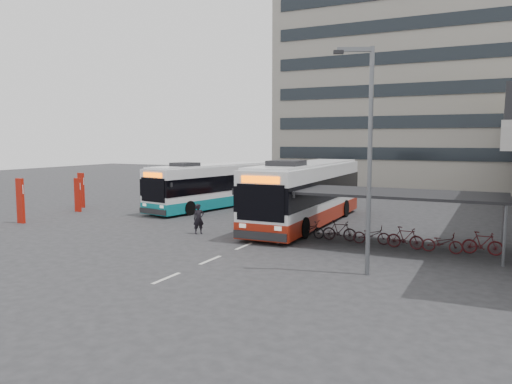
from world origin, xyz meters
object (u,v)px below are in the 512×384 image
at_px(bus_teal, 213,186).
at_px(pedestrian, 199,219).
at_px(bus_main, 307,194).
at_px(lamp_post, 367,147).

height_order(bus_teal, pedestrian, bus_teal).
height_order(bus_main, pedestrian, bus_main).
relative_size(bus_main, lamp_post, 1.60).
xyz_separation_m(bus_teal, lamp_post, (14.31, -13.09, 3.09)).
bearing_deg(bus_teal, lamp_post, -31.87).
distance_m(pedestrian, lamp_post, 11.28).
xyz_separation_m(bus_main, pedestrian, (-4.01, -5.36, -1.00)).
relative_size(bus_teal, pedestrian, 7.40).
bearing_deg(bus_main, bus_teal, 155.77).
relative_size(bus_main, pedestrian, 8.26).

